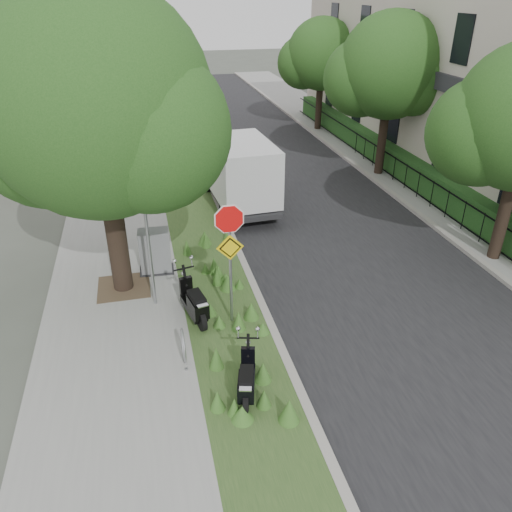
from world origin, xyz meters
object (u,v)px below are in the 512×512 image
Objects in this scene: scooter_near at (195,306)px; scooter_far at (247,383)px; box_truck at (239,170)px; utility_cabinet at (155,252)px; sign_assembly at (230,241)px.

scooter_near reaches higher than scooter_far.
box_truck is 5.63m from utility_cabinet.
utility_cabinet is at bearing 119.60° from sign_assembly.
scooter_near is 1.36× the size of utility_cabinet.
scooter_near is 7.66m from box_truck.
scooter_far is 10.24m from box_truck.
box_truck is at bearing 70.31° from scooter_near.
sign_assembly reaches higher than utility_cabinet.
utility_cabinet is at bearing -126.94° from box_truck.
scooter_far is at bearing -77.05° from scooter_near.
box_truck is at bearing 53.06° from utility_cabinet.
scooter_far is (0.66, -2.86, -0.04)m from scooter_near.
scooter_near is 2.81m from utility_cabinet.
sign_assembly is 2.08× the size of scooter_far.
scooter_far is (-0.20, -2.64, -1.84)m from sign_assembly.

